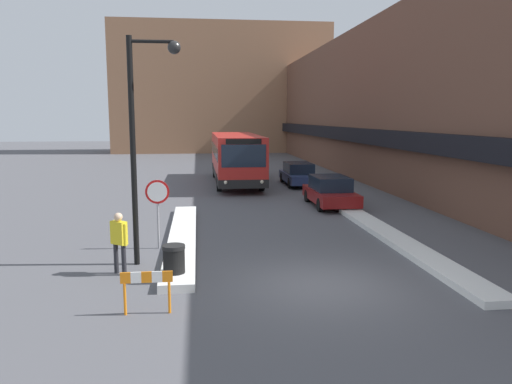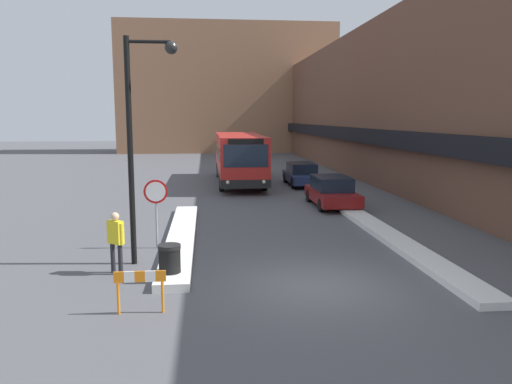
# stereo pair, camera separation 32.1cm
# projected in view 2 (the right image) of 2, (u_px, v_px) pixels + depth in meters

# --- Properties ---
(ground_plane) EXTENTS (160.00, 160.00, 0.00)m
(ground_plane) POSITION_uv_depth(u_px,v_px,m) (317.00, 286.00, 12.48)
(ground_plane) COLOR #515156
(building_row_right) EXTENTS (5.50, 60.00, 10.16)m
(building_row_right) POSITION_uv_depth(u_px,v_px,m) (380.00, 105.00, 36.34)
(building_row_right) COLOR brown
(building_row_right) RESTS_ON ground_plane
(building_backdrop_far) EXTENTS (26.00, 8.00, 15.22)m
(building_backdrop_far) POSITION_uv_depth(u_px,v_px,m) (227.00, 90.00, 61.58)
(building_backdrop_far) COLOR #996B4C
(building_backdrop_far) RESTS_ON ground_plane
(snow_bank_left) EXTENTS (0.90, 10.68, 0.22)m
(snow_bank_left) POSITION_uv_depth(u_px,v_px,m) (181.00, 237.00, 17.20)
(snow_bank_left) COLOR silver
(snow_bank_left) RESTS_ON ground_plane
(snow_bank_right) EXTENTS (0.90, 11.41, 0.19)m
(snow_bank_right) POSITION_uv_depth(u_px,v_px,m) (399.00, 242.00, 16.47)
(snow_bank_right) COLOR silver
(snow_bank_right) RESTS_ON ground_plane
(city_bus) EXTENTS (2.73, 11.10, 3.11)m
(city_bus) POSITION_uv_depth(u_px,v_px,m) (239.00, 157.00, 31.75)
(city_bus) COLOR red
(city_bus) RESTS_ON ground_plane
(parked_car_front) EXTENTS (1.85, 4.26, 1.42)m
(parked_car_front) POSITION_uv_depth(u_px,v_px,m) (332.00, 191.00, 23.62)
(parked_car_front) COLOR maroon
(parked_car_front) RESTS_ON ground_plane
(parked_car_middle) EXTENTS (1.80, 4.51, 1.39)m
(parked_car_middle) POSITION_uv_depth(u_px,v_px,m) (302.00, 174.00, 31.03)
(parked_car_middle) COLOR navy
(parked_car_middle) RESTS_ON ground_plane
(stop_sign) EXTENTS (0.76, 0.08, 2.23)m
(stop_sign) POSITION_uv_depth(u_px,v_px,m) (156.00, 199.00, 15.88)
(stop_sign) COLOR gray
(stop_sign) RESTS_ON ground_plane
(street_lamp) EXTENTS (1.46, 0.36, 6.37)m
(street_lamp) POSITION_uv_depth(u_px,v_px,m) (140.00, 126.00, 13.86)
(street_lamp) COLOR black
(street_lamp) RESTS_ON ground_plane
(pedestrian) EXTENTS (0.48, 0.44, 1.68)m
(pedestrian) POSITION_uv_depth(u_px,v_px,m) (116.00, 237.00, 13.36)
(pedestrian) COLOR #232328
(pedestrian) RESTS_ON ground_plane
(trash_bin) EXTENTS (0.59, 0.59, 0.95)m
(trash_bin) POSITION_uv_depth(u_px,v_px,m) (170.00, 263.00, 12.85)
(trash_bin) COLOR black
(trash_bin) RESTS_ON ground_plane
(construction_barricade) EXTENTS (1.10, 0.06, 0.94)m
(construction_barricade) POSITION_uv_depth(u_px,v_px,m) (140.00, 283.00, 10.66)
(construction_barricade) COLOR orange
(construction_barricade) RESTS_ON ground_plane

